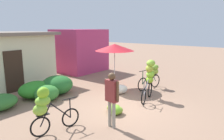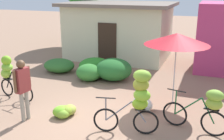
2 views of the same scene
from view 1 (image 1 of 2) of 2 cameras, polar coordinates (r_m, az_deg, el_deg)
name	(u,v)px [view 1 (image 1 of 2)]	position (r m, az deg, el deg)	size (l,w,h in m)	color
ground_plane	(124,107)	(8.32, 3.35, -10.08)	(60.00, 60.00, 0.00)	#947159
shop_pink	(80,50)	(15.21, -8.77, 5.31)	(3.20, 2.80, 2.94)	#BA386C
hedge_bush_front_right	(35,90)	(9.92, -20.08, -5.00)	(1.49, 1.21, 0.73)	#2E8525
hedge_bush_mid	(47,93)	(9.33, -17.30, -6.03)	(1.02, 1.00, 0.67)	#32792E
hedge_bush_by_door	(57,85)	(10.13, -14.65, -3.91)	(1.46, 1.40, 0.87)	#256729
market_umbrella	(115,47)	(10.65, 0.71, 6.16)	(1.98, 1.98, 2.25)	beige
bicycle_leftmost	(46,107)	(6.32, -17.51, -9.60)	(1.54, 0.50, 1.43)	black
bicycle_near_pile	(149,76)	(9.15, 10.12, -1.58)	(1.63, 0.52, 1.71)	black
bicycle_center_loaded	(153,74)	(10.87, 11.00, -1.12)	(1.65, 0.46, 1.21)	black
banana_pile_on_ground	(115,109)	(7.71, 0.78, -10.60)	(0.70, 0.78, 0.33)	#95A73D
produce_sack	(120,89)	(9.87, 2.28, -5.25)	(0.70, 0.44, 0.44)	silver
person_vendor	(112,94)	(6.40, -0.07, -6.58)	(0.26, 0.57, 1.74)	gray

